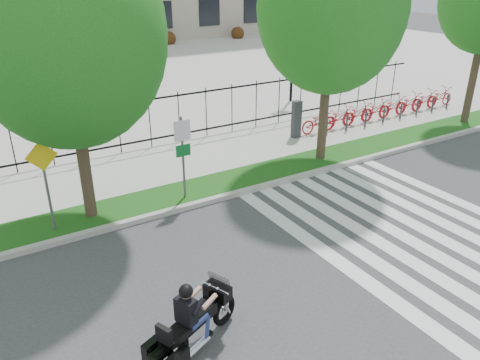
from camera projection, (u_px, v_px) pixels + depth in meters
ground at (257, 286)px, 10.39m from camera, size 120.00×120.00×0.00m
curb at (179, 209)px, 13.54m from camera, size 60.00×0.20×0.15m
grass_verge at (167, 198)px, 14.20m from camera, size 60.00×1.50×0.15m
sidewalk at (138, 170)px, 16.14m from camera, size 60.00×3.50×0.15m
plaza at (41, 78)px, 29.78m from camera, size 80.00×34.00×0.10m
crosswalk_stripes at (405, 228)px, 12.68m from camera, size 5.70×8.00×0.01m
iron_fence at (119, 127)px, 17.06m from camera, size 30.00×0.06×2.00m
lamp_post_right at (293, 39)px, 23.12m from camera, size 1.06×0.70×4.25m
street_tree_1 at (65, 33)px, 11.06m from camera, size 4.89×4.89×7.70m
street_tree_2 at (332, 8)px, 14.90m from camera, size 4.83×4.83×7.92m
bike_share_station at (383, 108)px, 21.23m from camera, size 9.97×0.85×1.50m
sign_pole_regulatory at (183, 147)px, 13.43m from camera, size 0.50×0.09×2.50m
sign_pole_warning at (45, 175)px, 11.64m from camera, size 0.78×0.09×2.49m
motorcycle_rider at (193, 324)px, 8.39m from camera, size 2.28×1.26×1.87m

